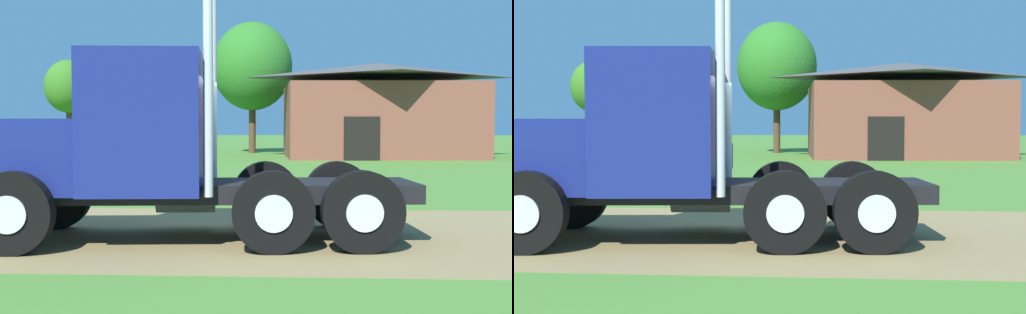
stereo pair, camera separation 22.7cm
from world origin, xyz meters
The scene contains 7 objects.
ground_plane centered at (0.00, 0.00, 0.00)m, with size 200.00×200.00×0.00m, color #4C7F2F.
dirt_track centered at (0.00, 0.00, 0.00)m, with size 120.00×5.98×0.01m, color olive.
truck_foreground_white centered at (-0.47, -0.66, 1.35)m, with size 7.15×3.05×3.92m.
visitor_far_side centered at (-0.09, 3.79, 0.91)m, with size 0.61×0.39×1.68m.
shed_building centered at (6.74, 25.36, 2.51)m, with size 11.13×8.37×5.21m.
tree_mid centered at (-14.85, 36.85, 4.64)m, with size 3.63×3.63×6.68m.
tree_right centered at (-0.57, 30.04, 5.47)m, with size 5.06×5.06×8.28m.
Camera 1 is at (1.92, -10.38, 1.79)m, focal length 44.67 mm.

